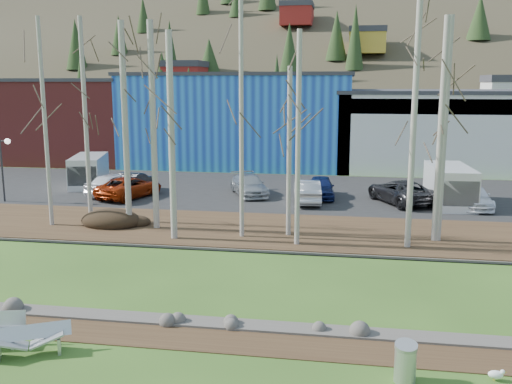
% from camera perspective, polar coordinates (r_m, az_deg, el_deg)
% --- Properties ---
extents(ground, '(200.00, 200.00, 0.00)m').
position_cam_1_polar(ground, '(15.69, -6.63, -17.63)').
color(ground, '#32521C').
rests_on(ground, ground).
extents(dirt_strip, '(80.00, 1.80, 0.03)m').
position_cam_1_polar(dirt_strip, '(17.49, -4.69, -14.38)').
color(dirt_strip, '#382616').
rests_on(dirt_strip, ground).
extents(near_bank_rocks, '(80.00, 0.80, 0.50)m').
position_cam_1_polar(near_bank_rocks, '(18.38, -3.92, -13.12)').
color(near_bank_rocks, '#47423D').
rests_on(near_bank_rocks, ground).
extents(river, '(80.00, 8.00, 0.90)m').
position_cam_1_polar(river, '(22.10, -1.47, -8.86)').
color(river, '#112333').
rests_on(river, ground).
extents(far_bank_rocks, '(80.00, 0.80, 0.46)m').
position_cam_1_polar(far_bank_rocks, '(25.94, 0.23, -5.83)').
color(far_bank_rocks, '#47423D').
rests_on(far_bank_rocks, ground).
extents(far_bank, '(80.00, 7.00, 0.15)m').
position_cam_1_polar(far_bank, '(28.96, 1.23, -3.88)').
color(far_bank, '#382616').
rests_on(far_bank, ground).
extents(parking_lot, '(80.00, 14.00, 0.14)m').
position_cam_1_polar(parking_lot, '(39.13, 3.40, 0.01)').
color(parking_lot, black).
rests_on(parking_lot, ground).
extents(building_brick, '(16.32, 12.24, 7.80)m').
position_cam_1_polar(building_brick, '(59.32, -18.92, 6.91)').
color(building_brick, maroon).
rests_on(building_brick, ground).
extents(building_blue, '(20.40, 12.24, 8.30)m').
position_cam_1_polar(building_blue, '(53.26, -1.45, 7.36)').
color(building_blue, '#1E47B1').
rests_on(building_blue, ground).
extents(building_white, '(18.36, 12.24, 6.80)m').
position_cam_1_polar(building_white, '(52.99, 18.16, 6.00)').
color(building_white, silver).
rests_on(building_white, ground).
extents(hillside, '(160.00, 72.00, 35.00)m').
position_cam_1_polar(hillside, '(97.82, 7.28, 16.75)').
color(hillside, '#362F1F').
rests_on(hillside, ground).
extents(bench_damaged, '(1.94, 1.40, 0.84)m').
position_cam_1_polar(bench_damaged, '(17.54, -21.58, -13.63)').
color(bench_damaged, '#B7BABC').
rests_on(bench_damaged, ground).
extents(litter_bin, '(0.56, 0.56, 0.95)m').
position_cam_1_polar(litter_bin, '(15.52, 14.70, -16.30)').
color(litter_bin, '#B7BABC').
rests_on(litter_bin, ground).
extents(seagull, '(0.46, 0.21, 0.33)m').
position_cam_1_polar(seagull, '(16.40, 22.89, -16.44)').
color(seagull, gold).
rests_on(seagull, ground).
extents(dirt_mound, '(3.15, 2.23, 0.62)m').
position_cam_1_polar(dirt_mound, '(30.67, -14.29, -2.65)').
color(dirt_mound, black).
rests_on(dirt_mound, far_bank).
extents(birch_0, '(0.23, 0.23, 10.64)m').
position_cam_1_polar(birch_0, '(31.36, -16.68, 6.81)').
color(birch_0, '#B0AA9F').
rests_on(birch_0, far_bank).
extents(birch_1, '(0.21, 0.21, 10.52)m').
position_cam_1_polar(birch_1, '(30.93, -20.35, 6.42)').
color(birch_1, '#B0AA9F').
rests_on(birch_1, far_bank).
extents(birch_2, '(0.31, 0.31, 10.28)m').
position_cam_1_polar(birch_2, '(29.40, -12.94, 6.39)').
color(birch_2, '#B0AA9F').
rests_on(birch_2, far_bank).
extents(birch_3, '(0.21, 0.21, 11.73)m').
position_cam_1_polar(birch_3, '(26.74, -1.47, 7.79)').
color(birch_3, '#B0AA9F').
rests_on(birch_3, far_bank).
extents(birch_4, '(0.30, 0.30, 9.64)m').
position_cam_1_polar(birch_4, '(26.76, -8.45, 5.43)').
color(birch_4, '#B0AA9F').
rests_on(birch_4, far_bank).
extents(birch_5, '(0.23, 0.23, 8.07)m').
position_cam_1_polar(birch_5, '(27.20, 3.34, 3.96)').
color(birch_5, '#B0AA9F').
rests_on(birch_5, far_bank).
extents(birch_6, '(0.23, 0.23, 9.58)m').
position_cam_1_polar(birch_6, '(25.53, 4.23, 5.19)').
color(birch_6, '#B0AA9F').
rests_on(birch_6, far_bank).
extents(birch_7, '(0.27, 0.27, 11.56)m').
position_cam_1_polar(birch_7, '(25.87, 15.52, 7.10)').
color(birch_7, '#B0AA9F').
rests_on(birch_7, far_bank).
extents(birch_8, '(0.29, 0.29, 10.23)m').
position_cam_1_polar(birch_8, '(27.41, 18.29, 5.75)').
color(birch_8, '#B0AA9F').
rests_on(birch_8, far_bank).
extents(birch_10, '(0.29, 0.29, 10.23)m').
position_cam_1_polar(birch_10, '(27.39, 17.99, 5.77)').
color(birch_10, '#B0AA9F').
rests_on(birch_10, far_bank).
extents(birch_11, '(0.31, 0.31, 10.28)m').
position_cam_1_polar(birch_11, '(28.88, -10.23, 6.41)').
color(birch_11, '#B0AA9F').
rests_on(birch_11, far_bank).
extents(street_lamp, '(1.50, 0.52, 3.96)m').
position_cam_1_polar(street_lamp, '(38.54, -24.18, 3.69)').
color(street_lamp, '#262628').
rests_on(street_lamp, parking_lot).
extents(car_0, '(3.23, 4.76, 1.50)m').
position_cam_1_polar(car_0, '(38.64, -13.89, 0.80)').
color(car_0, white).
rests_on(car_0, parking_lot).
extents(car_1, '(1.83, 4.35, 1.40)m').
position_cam_1_polar(car_1, '(39.14, -12.18, 0.92)').
color(car_1, black).
rests_on(car_1, parking_lot).
extents(car_2, '(3.62, 5.29, 1.34)m').
position_cam_1_polar(car_2, '(37.64, -12.53, 0.47)').
color(car_2, '#9C2909').
rests_on(car_2, parking_lot).
extents(car_3, '(3.50, 4.93, 1.33)m').
position_cam_1_polar(car_3, '(37.54, -0.70, 0.69)').
color(car_3, '#93989A').
rests_on(car_3, parking_lot).
extents(car_4, '(1.94, 4.13, 1.37)m').
position_cam_1_polar(car_4, '(36.93, 6.52, 0.48)').
color(car_4, navy).
rests_on(car_4, parking_lot).
extents(car_5, '(2.07, 4.51, 1.43)m').
position_cam_1_polar(car_5, '(35.34, 5.12, 0.09)').
color(car_5, '#B6B7B9').
rests_on(car_5, parking_lot).
extents(car_6, '(4.45, 5.70, 1.44)m').
position_cam_1_polar(car_6, '(36.18, 14.27, 0.05)').
color(car_6, '#262628').
rests_on(car_6, parking_lot).
extents(car_7, '(1.93, 4.53, 1.30)m').
position_cam_1_polar(car_7, '(36.27, 20.80, -0.41)').
color(car_7, white).
rests_on(car_7, parking_lot).
extents(van_white, '(2.47, 5.45, 2.34)m').
position_cam_1_polar(van_white, '(36.30, 18.86, 0.56)').
color(van_white, silver).
rests_on(van_white, parking_lot).
extents(van_grey, '(3.25, 5.29, 2.16)m').
position_cam_1_polar(van_grey, '(42.47, -16.42, 2.01)').
color(van_grey, silver).
rests_on(van_grey, parking_lot).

